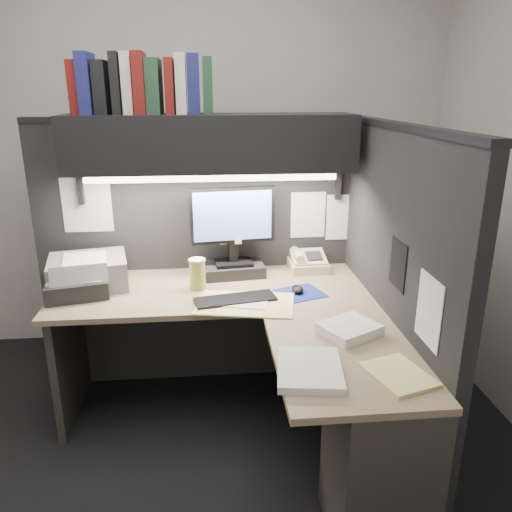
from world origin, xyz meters
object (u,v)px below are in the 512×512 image
object	(u,v)px
keyboard	(235,300)
telephone	(308,262)
printer	(88,272)
overhead_shelf	(211,143)
monitor	(233,241)
notebook_stack	(77,287)
desk	(283,387)
coffee_cup	(197,275)

from	to	relation	value
keyboard	telephone	distance (m)	0.65
keyboard	printer	bearing A→B (deg)	148.49
overhead_shelf	monitor	xyz separation A→B (m)	(0.11, 0.00, -0.56)
monitor	notebook_stack	world-z (taller)	monitor
desk	monitor	size ratio (longest dim) A/B	3.24
coffee_cup	notebook_stack	distance (m)	0.64
coffee_cup	printer	xyz separation A→B (m)	(-0.60, 0.10, 0.00)
monitor	telephone	size ratio (longest dim) A/B	2.24
monitor	notebook_stack	bearing A→B (deg)	-172.28
monitor	keyboard	size ratio (longest dim) A/B	1.25
desk	telephone	world-z (taller)	telephone
printer	notebook_stack	world-z (taller)	printer
printer	notebook_stack	bearing A→B (deg)	-116.71
keyboard	printer	xyz separation A→B (m)	(-0.80, 0.30, 0.07)
overhead_shelf	printer	distance (m)	0.99
overhead_shelf	keyboard	world-z (taller)	overhead_shelf
telephone	printer	world-z (taller)	printer
keyboard	notebook_stack	world-z (taller)	notebook_stack
notebook_stack	monitor	bearing A→B (deg)	14.53
coffee_cup	printer	world-z (taller)	printer
keyboard	coffee_cup	xyz separation A→B (m)	(-0.20, 0.20, 0.07)
printer	notebook_stack	size ratio (longest dim) A/B	1.30
printer	keyboard	bearing A→B (deg)	-32.29
monitor	printer	world-z (taller)	monitor
desk	overhead_shelf	xyz separation A→B (m)	(-0.30, 0.75, 1.06)
telephone	notebook_stack	distance (m)	1.33
desk	printer	world-z (taller)	printer
desk	overhead_shelf	size ratio (longest dim) A/B	1.10
desk	overhead_shelf	bearing A→B (deg)	111.79
monitor	desk	bearing A→B (deg)	-82.63
overhead_shelf	coffee_cup	bearing A→B (deg)	-116.92
overhead_shelf	keyboard	size ratio (longest dim) A/B	3.70
monitor	coffee_cup	xyz separation A→B (m)	(-0.21, -0.19, -0.13)
notebook_stack	keyboard	bearing A→B (deg)	-11.52
overhead_shelf	notebook_stack	xyz separation A→B (m)	(-0.73, -0.22, -0.72)
desk	printer	size ratio (longest dim) A/B	4.15
desk	notebook_stack	bearing A→B (deg)	152.68
monitor	coffee_cup	distance (m)	0.31
keyboard	monitor	bearing A→B (deg)	77.24
coffee_cup	notebook_stack	world-z (taller)	coffee_cup
monitor	overhead_shelf	bearing A→B (deg)	173.81
telephone	coffee_cup	distance (m)	0.71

